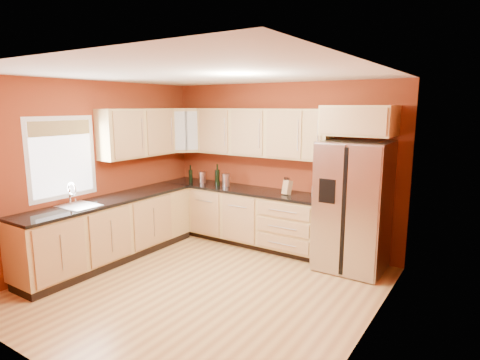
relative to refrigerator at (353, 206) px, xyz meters
The scene contains 23 objects.
floor 2.29m from the refrigerator, 129.72° to the right, with size 4.00×4.00×0.00m, color #AC7842.
ceiling 2.72m from the refrigerator, 129.72° to the right, with size 4.00×4.00×0.00m, color silver.
wall_back 1.46m from the refrigerator, 164.48° to the left, with size 4.00×0.04×2.60m, color maroon.
wall_front 3.89m from the refrigerator, 110.43° to the right, with size 4.00×0.04×2.60m, color maroon.
wall_left 3.75m from the refrigerator, 154.12° to the right, with size 0.04×4.00×2.60m, color maroon.
wall_right 1.80m from the refrigerator, 68.20° to the right, with size 0.04×4.00×2.60m, color maroon.
base_cabinets_back 1.95m from the refrigerator, behind, with size 2.90×0.60×0.88m, color tan.
base_cabinets_left 3.49m from the refrigerator, 151.95° to the right, with size 0.60×2.80×0.88m, color tan.
countertop_back 1.90m from the refrigerator, behind, with size 2.90×0.62×0.04m, color black.
countertop_left 3.45m from the refrigerator, 151.87° to the right, with size 0.62×2.80×0.04m, color black.
upper_cabinets_back 1.87m from the refrigerator, behind, with size 2.30×0.33×0.75m, color tan.
upper_cabinets_left 3.44m from the refrigerator, 164.22° to the right, with size 0.33×1.35×0.75m, color tan.
corner_upper_cabinet 3.16m from the refrigerator, behind, with size 0.62×0.33×0.75m, color tan.
over_fridge_cabinet 1.16m from the refrigerator, 90.00° to the left, with size 0.92×0.60×0.40m, color tan.
refrigerator is the anchor object (origin of this frame).
window 4.01m from the refrigerator, 147.46° to the right, with size 0.03×0.90×1.00m, color white.
sink_faucet 3.71m from the refrigerator, 145.05° to the right, with size 0.50×0.42×0.30m, color white, non-canonical shape.
canister_left 2.17m from the refrigerator, behind, with size 0.13×0.13×0.21m, color silver.
canister_right 2.69m from the refrigerator, behind, with size 0.12×0.12×0.19m, color silver.
wine_bottle_a 2.90m from the refrigerator, behind, with size 0.07×0.07×0.31m, color black, non-canonical shape.
wine_bottle_b 2.36m from the refrigerator, behind, with size 0.08×0.08×0.36m, color black, non-canonical shape.
knife_block 1.05m from the refrigerator, behind, with size 0.11×0.10×0.22m, color tan.
soap_dispenser 0.65m from the refrigerator, 169.19° to the left, with size 0.07×0.07×0.19m, color white.
Camera 1 is at (2.97, -3.67, 2.24)m, focal length 30.00 mm.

